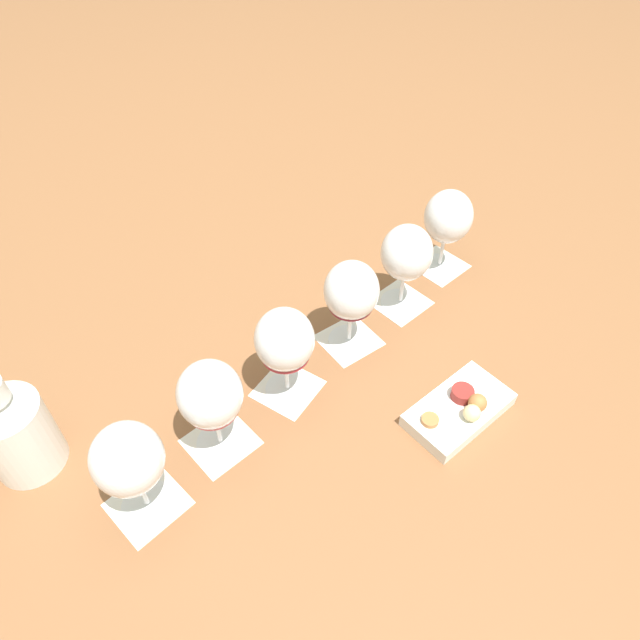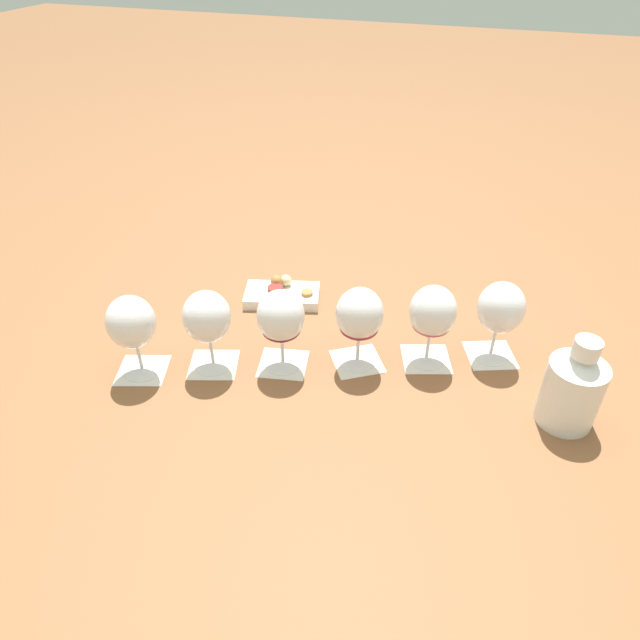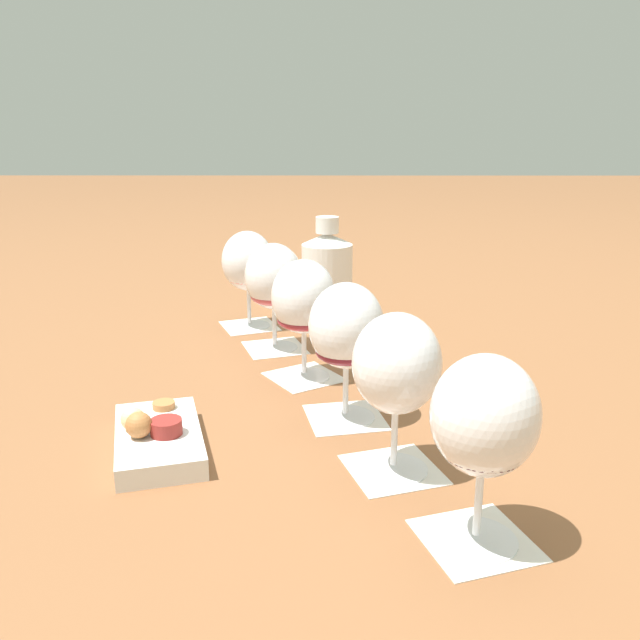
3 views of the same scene
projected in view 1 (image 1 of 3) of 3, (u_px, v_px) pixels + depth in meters
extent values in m
plane|color=brown|center=(321.00, 364.00, 0.99)|extent=(8.00, 8.00, 0.00)
cube|color=silver|center=(148.00, 504.00, 0.81)|extent=(0.12, 0.12, 0.00)
cube|color=silver|center=(221.00, 442.00, 0.88)|extent=(0.12, 0.12, 0.00)
cube|color=silver|center=(288.00, 389.00, 0.95)|extent=(0.13, 0.13, 0.00)
cube|color=silver|center=(349.00, 340.00, 1.03)|extent=(0.11, 0.11, 0.00)
cube|color=silver|center=(400.00, 302.00, 1.10)|extent=(0.12, 0.12, 0.00)
cube|color=silver|center=(439.00, 265.00, 1.18)|extent=(0.12, 0.12, 0.00)
cylinder|color=white|center=(148.00, 503.00, 0.81)|extent=(0.07, 0.07, 0.01)
cylinder|color=white|center=(142.00, 490.00, 0.78)|extent=(0.01, 0.01, 0.07)
ellipsoid|color=white|center=(127.00, 459.00, 0.72)|extent=(0.09, 0.09, 0.11)
ellipsoid|color=pink|center=(132.00, 470.00, 0.74)|extent=(0.08, 0.08, 0.04)
cylinder|color=white|center=(220.00, 440.00, 0.88)|extent=(0.07, 0.07, 0.01)
cylinder|color=white|center=(217.00, 427.00, 0.85)|extent=(0.01, 0.01, 0.07)
ellipsoid|color=white|center=(210.00, 394.00, 0.79)|extent=(0.09, 0.09, 0.11)
ellipsoid|color=#C94E58|center=(213.00, 408.00, 0.82)|extent=(0.08, 0.08, 0.03)
cylinder|color=white|center=(288.00, 387.00, 0.95)|extent=(0.07, 0.07, 0.01)
cylinder|color=white|center=(287.00, 373.00, 0.92)|extent=(0.01, 0.01, 0.07)
ellipsoid|color=white|center=(284.00, 340.00, 0.87)|extent=(0.09, 0.09, 0.11)
ellipsoid|color=#A02B35|center=(285.00, 355.00, 0.89)|extent=(0.08, 0.08, 0.02)
cylinder|color=white|center=(349.00, 339.00, 1.03)|extent=(0.07, 0.07, 0.01)
cylinder|color=white|center=(350.00, 324.00, 1.00)|extent=(0.01, 0.01, 0.07)
ellipsoid|color=white|center=(351.00, 290.00, 0.94)|extent=(0.09, 0.09, 0.11)
ellipsoid|color=maroon|center=(351.00, 305.00, 0.97)|extent=(0.08, 0.08, 0.03)
cylinder|color=white|center=(400.00, 301.00, 1.10)|extent=(0.07, 0.07, 0.01)
cylinder|color=white|center=(402.00, 286.00, 1.07)|extent=(0.01, 0.01, 0.07)
ellipsoid|color=white|center=(407.00, 253.00, 1.01)|extent=(0.09, 0.09, 0.11)
ellipsoid|color=#470F1F|center=(405.00, 264.00, 1.03)|extent=(0.08, 0.08, 0.04)
cylinder|color=white|center=(439.00, 264.00, 1.17)|extent=(0.07, 0.07, 0.01)
cylinder|color=white|center=(442.00, 250.00, 1.15)|extent=(0.01, 0.01, 0.07)
ellipsoid|color=white|center=(448.00, 217.00, 1.09)|extent=(0.09, 0.09, 0.11)
ellipsoid|color=#34101A|center=(446.00, 228.00, 1.11)|extent=(0.08, 0.08, 0.04)
cylinder|color=white|center=(18.00, 436.00, 0.82)|extent=(0.10, 0.10, 0.13)
cube|color=white|center=(459.00, 410.00, 0.91)|extent=(0.19, 0.14, 0.02)
sphere|color=#B2703D|center=(478.00, 403.00, 0.89)|extent=(0.03, 0.03, 0.03)
sphere|color=beige|center=(472.00, 413.00, 0.87)|extent=(0.03, 0.03, 0.03)
cylinder|color=maroon|center=(462.00, 394.00, 0.91)|extent=(0.04, 0.04, 0.02)
cylinder|color=#B2703D|center=(430.00, 420.00, 0.88)|extent=(0.03, 0.03, 0.01)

